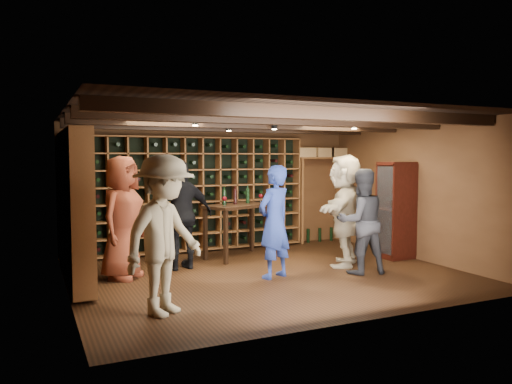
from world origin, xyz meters
name	(u,v)px	position (x,y,z in m)	size (l,w,h in m)	color
ground	(268,274)	(0.00, 0.00, 0.00)	(6.00, 6.00, 0.00)	#341C0E
room_shell	(267,122)	(0.00, 0.05, 2.42)	(6.00, 6.00, 6.00)	brown
wine_rack_back	(192,194)	(-0.52, 2.33, 1.15)	(4.65, 0.30, 2.20)	brown
wine_rack_left	(74,205)	(-2.83, 0.82, 1.15)	(0.30, 2.65, 2.20)	brown
crate_shelf	(321,171)	(2.41, 2.32, 1.57)	(1.20, 0.32, 2.07)	brown
display_cabinet	(396,212)	(2.71, 0.20, 0.86)	(0.55, 0.50, 1.75)	#39100B
man_blue_shirt	(274,222)	(-0.01, -0.23, 0.87)	(0.64, 0.42, 1.74)	navy
man_grey_suit	(361,221)	(1.38, -0.55, 0.84)	(0.82, 0.64, 1.68)	black
guest_red_floral	(122,218)	(-2.16, 0.69, 0.94)	(0.92, 0.60, 1.89)	maroon
guest_woman_black	(182,215)	(-1.13, 0.94, 0.91)	(1.07, 0.44, 1.82)	black
guest_khaki	(164,235)	(-2.01, -1.31, 0.95)	(1.23, 0.70, 1.90)	gray
guest_beige	(345,210)	(1.50, 0.07, 0.96)	(1.78, 0.57, 1.91)	tan
tasting_table	(239,211)	(0.11, 1.46, 0.87)	(1.47, 1.10, 1.27)	black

